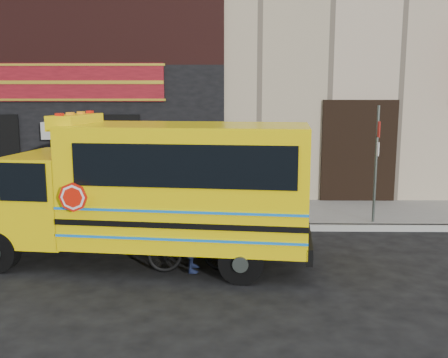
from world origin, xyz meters
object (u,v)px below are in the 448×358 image
at_px(bicycle, 193,245).
at_px(school_bus, 156,187).
at_px(sign_pole, 376,161).
at_px(cyclist, 193,231).

bearing_deg(bicycle, school_bus, 45.98).
height_order(sign_pole, cyclist, sign_pole).
bearing_deg(school_bus, bicycle, -36.95).
bearing_deg(bicycle, cyclist, -179.59).
xyz_separation_m(school_bus, cyclist, (0.76, -0.63, -0.70)).
distance_m(school_bus, bicycle, 1.37).
xyz_separation_m(bicycle, cyclist, (0.01, -0.06, 0.29)).
distance_m(school_bus, sign_pole, 5.69).
xyz_separation_m(sign_pole, bicycle, (-4.28, -3.22, -1.16)).
bearing_deg(sign_pole, cyclist, -142.49).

